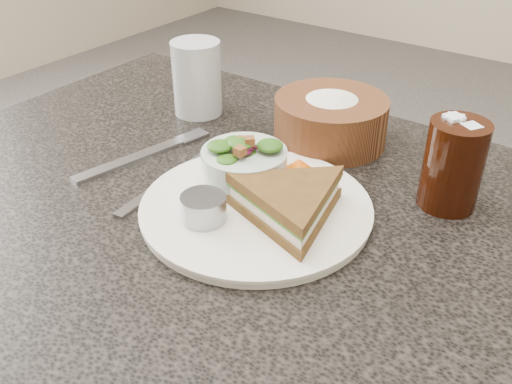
{
  "coord_description": "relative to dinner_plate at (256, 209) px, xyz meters",
  "views": [
    {
      "loc": [
        0.36,
        -0.47,
        1.14
      ],
      "look_at": [
        0.03,
        -0.01,
        0.78
      ],
      "focal_mm": 40.0,
      "sensor_mm": 36.0,
      "label": 1
    }
  ],
  "objects": [
    {
      "name": "dinner_plate",
      "position": [
        0.0,
        0.0,
        0.0
      ],
      "size": [
        0.28,
        0.28,
        0.01
      ],
      "primitive_type": "cylinder",
      "color": "silver",
      "rests_on": "dining_table"
    },
    {
      "name": "sandwich",
      "position": [
        0.05,
        -0.0,
        0.03
      ],
      "size": [
        0.21,
        0.21,
        0.04
      ],
      "primitive_type": null,
      "rotation": [
        0.0,
        0.0,
        -0.32
      ],
      "color": "#553C18",
      "rests_on": "dinner_plate"
    },
    {
      "name": "salad_bowl",
      "position": [
        -0.04,
        0.03,
        0.04
      ],
      "size": [
        0.14,
        0.14,
        0.06
      ],
      "primitive_type": null,
      "rotation": [
        0.0,
        0.0,
        -0.34
      ],
      "color": "#A9BBB0",
      "rests_on": "dinner_plate"
    },
    {
      "name": "dressing_ramekin",
      "position": [
        -0.03,
        -0.06,
        0.02
      ],
      "size": [
        0.06,
        0.06,
        0.03
      ],
      "primitive_type": "cylinder",
      "rotation": [
        0.0,
        0.0,
        -0.22
      ],
      "color": "gray",
      "rests_on": "dinner_plate"
    },
    {
      "name": "orange_wedge",
      "position": [
        0.01,
        0.09,
        0.02
      ],
      "size": [
        0.07,
        0.07,
        0.03
      ],
      "primitive_type": "cone",
      "rotation": [
        0.0,
        0.0,
        0.15
      ],
      "color": "#F96408",
      "rests_on": "dinner_plate"
    },
    {
      "name": "fork",
      "position": [
        -0.22,
        0.01,
        -0.0
      ],
      "size": [
        0.06,
        0.2,
        0.01
      ],
      "primitive_type": "cube",
      "rotation": [
        0.0,
        0.0,
        -0.21
      ],
      "color": "#A8ABB5",
      "rests_on": "dining_table"
    },
    {
      "name": "knife",
      "position": [
        -0.14,
        0.01,
        -0.0
      ],
      "size": [
        0.03,
        0.23,
        0.0
      ],
      "primitive_type": "cube",
      "rotation": [
        0.0,
        0.0,
        0.08
      ],
      "color": "gray",
      "rests_on": "dining_table"
    },
    {
      "name": "bread_basket",
      "position": [
        -0.02,
        0.22,
        0.04
      ],
      "size": [
        0.2,
        0.2,
        0.09
      ],
      "primitive_type": null,
      "rotation": [
        0.0,
        0.0,
        0.21
      ],
      "color": "brown",
      "rests_on": "dining_table"
    },
    {
      "name": "cola_glass",
      "position": [
        0.18,
        0.15,
        0.06
      ],
      "size": [
        0.09,
        0.09,
        0.12
      ],
      "primitive_type": null,
      "rotation": [
        0.0,
        0.0,
        -0.29
      ],
      "color": "black",
      "rests_on": "dining_table"
    },
    {
      "name": "water_glass",
      "position": [
        -0.25,
        0.18,
        0.05
      ],
      "size": [
        0.1,
        0.1,
        0.12
      ],
      "primitive_type": "cylinder",
      "rotation": [
        0.0,
        0.0,
        -0.42
      ],
      "color": "#B2B7BC",
      "rests_on": "dining_table"
    }
  ]
}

